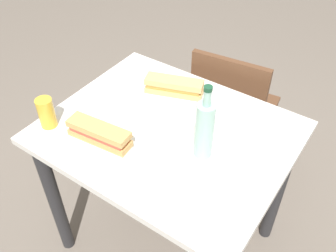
{
  "coord_description": "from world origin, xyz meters",
  "views": [
    {
      "loc": [
        0.61,
        -0.88,
        1.77
      ],
      "look_at": [
        0.0,
        0.0,
        0.79
      ],
      "focal_mm": 40.19,
      "sensor_mm": 36.0,
      "label": 1
    }
  ],
  "objects": [
    {
      "name": "dining_table",
      "position": [
        0.0,
        0.0,
        0.63
      ],
      "size": [
        0.93,
        0.76,
        0.77
      ],
      "color": "silver",
      "rests_on": "ground"
    },
    {
      "name": "ground_plane",
      "position": [
        0.0,
        0.0,
        0.0
      ],
      "size": [
        8.0,
        8.0,
        0.0
      ],
      "primitive_type": "plane",
      "color": "#6B6056"
    },
    {
      "name": "olive_bowl",
      "position": [
        0.23,
        -0.24,
        0.79
      ],
      "size": [
        0.1,
        0.1,
        0.03
      ],
      "primitive_type": "cylinder",
      "color": "silver",
      "rests_on": "dining_table"
    },
    {
      "name": "baguette_sandwich_far",
      "position": [
        -0.1,
        0.19,
        0.82
      ],
      "size": [
        0.25,
        0.15,
        0.07
      ],
      "color": "tan",
      "rests_on": "plate_far"
    },
    {
      "name": "plate_far",
      "position": [
        -0.1,
        0.19,
        0.78
      ],
      "size": [
        0.25,
        0.25,
        0.01
      ],
      "primitive_type": "cylinder",
      "color": "silver",
      "rests_on": "dining_table"
    },
    {
      "name": "knife_near",
      "position": [
        -0.18,
        -0.15,
        0.79
      ],
      "size": [
        0.18,
        0.04,
        0.01
      ],
      "color": "silver",
      "rests_on": "plate_near"
    },
    {
      "name": "beer_glass",
      "position": [
        -0.4,
        -0.24,
        0.84
      ],
      "size": [
        0.06,
        0.06,
        0.12
      ],
      "primitive_type": "cylinder",
      "color": "gold",
      "rests_on": "dining_table"
    },
    {
      "name": "water_bottle",
      "position": [
        0.17,
        -0.03,
        0.9
      ],
      "size": [
        0.07,
        0.07,
        0.3
      ],
      "color": "#99C6B7",
      "rests_on": "dining_table"
    },
    {
      "name": "paper_napkin",
      "position": [
        0.16,
        0.26,
        0.78
      ],
      "size": [
        0.14,
        0.14,
        0.0
      ],
      "primitive_type": "cube",
      "rotation": [
        0.0,
        0.0,
        0.02
      ],
      "color": "white",
      "rests_on": "dining_table"
    },
    {
      "name": "plate_near",
      "position": [
        -0.17,
        -0.2,
        0.78
      ],
      "size": [
        0.25,
        0.25,
        0.01
      ],
      "primitive_type": "cylinder",
      "color": "silver",
      "rests_on": "dining_table"
    },
    {
      "name": "chair_far",
      "position": [
        0.01,
        0.57,
        0.49
      ],
      "size": [
        0.44,
        0.44,
        0.85
      ],
      "color": "brown",
      "rests_on": "ground"
    },
    {
      "name": "knife_far",
      "position": [
        -0.13,
        0.24,
        0.79
      ],
      "size": [
        0.16,
        0.11,
        0.01
      ],
      "color": "silver",
      "rests_on": "plate_far"
    },
    {
      "name": "baguette_sandwich_near",
      "position": [
        -0.17,
        -0.2,
        0.82
      ],
      "size": [
        0.25,
        0.1,
        0.07
      ],
      "color": "tan",
      "rests_on": "plate_near"
    }
  ]
}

